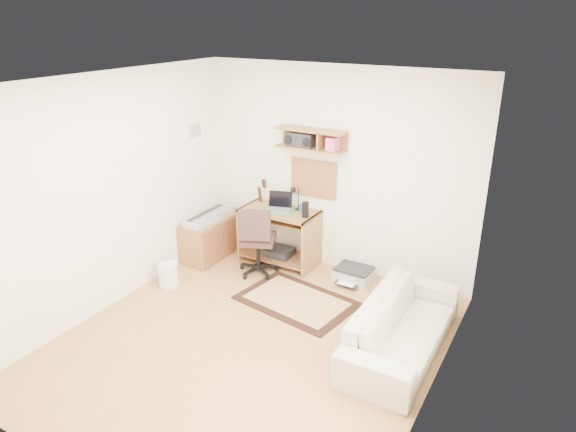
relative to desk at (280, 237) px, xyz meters
The scene contains 22 objects.
floor 1.89m from the desk, 68.98° to the right, with size 3.60×4.00×0.01m, color tan.
ceiling 2.90m from the desk, 68.98° to the right, with size 3.60×4.00×0.01m, color white.
back_wall 1.17m from the desk, 22.90° to the left, with size 3.60×0.01×2.60m, color white.
left_wall 2.27m from the desk, 123.51° to the right, with size 0.01×4.00×2.60m, color white.
right_wall 3.15m from the desk, 34.95° to the right, with size 0.01×4.00×2.60m, color white.
wall_shelf 1.38m from the desk, 22.47° to the left, with size 0.90×0.25×0.26m, color olive.
cork_board 0.91m from the desk, 35.11° to the left, with size 0.64×0.03×0.49m, color #A28951.
wall_photo 1.77m from the desk, 168.69° to the right, with size 0.02×0.20×0.15m, color #4C8CBF.
desk is the anchor object (origin of this frame).
laptop 0.49m from the desk, 77.23° to the right, with size 0.31×0.31×0.23m, color silver, non-canonical shape.
speaker 0.63m from the desk, ahead, with size 0.09×0.09×0.20m, color black.
desk_lamp 0.59m from the desk, 34.20° to the left, with size 0.10×0.10×0.31m, color black, non-canonical shape.
pencil_cup 0.51m from the desk, 20.15° to the left, with size 0.07×0.07×0.09m, color #344C9E.
boombox 1.33m from the desk, 32.92° to the left, with size 0.36×0.16×0.18m, color black.
rug 1.11m from the desk, 48.77° to the right, with size 1.31×0.87×0.02m, color beige.
task_chair 0.42m from the desk, 102.01° to the right, with size 0.49×0.49×0.95m, color #362320, non-canonical shape.
cabinet 0.97m from the desk, 162.44° to the right, with size 0.40×0.90×0.55m, color olive.
music_keyboard 0.99m from the desk, 162.44° to the right, with size 0.26×0.83×0.07m, color #B2B5BA.
guitar 0.44m from the desk, 160.78° to the left, with size 0.28×0.18×1.06m, color #AA7C34, non-canonical shape.
waste_basket 1.52m from the desk, 125.38° to the right, with size 0.24×0.24×0.28m, color white.
printer 1.11m from the desk, ahead, with size 0.46×0.35×0.17m, color #A5A8AA.
sofa 2.31m from the desk, 27.75° to the right, with size 1.83×0.54×0.72m, color beige.
Camera 1 is at (2.56, -3.72, 3.17)m, focal length 32.47 mm.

